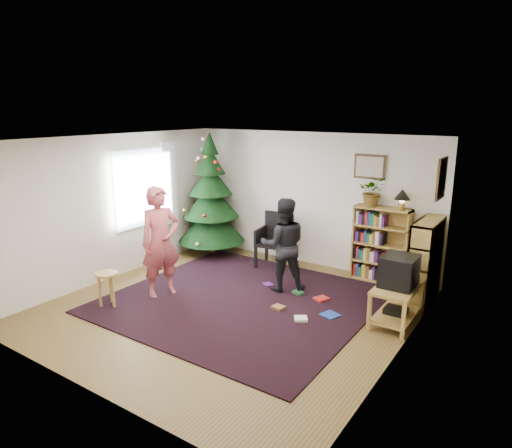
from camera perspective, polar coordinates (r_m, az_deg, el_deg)
The scene contains 23 objects.
floor at distance 7.01m, azimuth -3.25°, elevation -10.37°, with size 5.00×5.00×0.00m, color brown.
ceiling at distance 6.38m, azimuth -3.57°, elevation 10.48°, with size 5.00×5.00×0.00m, color white.
wall_back at distance 8.65m, azimuth 6.65°, elevation 3.08°, with size 5.00×0.02×2.50m, color silver.
wall_front at distance 4.93m, azimuth -21.35°, elevation -6.59°, with size 5.00×0.02×2.50m, color silver.
wall_left at distance 8.30m, azimuth -17.31°, elevation 2.03°, with size 0.02×5.00×2.50m, color silver.
wall_right at distance 5.50m, azimuth 17.89°, elevation -4.12°, with size 0.02×5.00×2.50m, color silver.
rug at distance 7.22m, azimuth -1.80°, elevation -9.48°, with size 3.80×3.60×0.02m, color black.
window_pane at distance 8.61m, azimuth -14.22°, elevation 4.37°, with size 0.04×1.20×1.40m, color silver.
curtain at distance 9.06m, azimuth -10.77°, elevation 5.03°, with size 0.06×0.35×1.60m, color white.
picture_back at distance 8.07m, azimuth 14.04°, elevation 6.97°, with size 0.55×0.03×0.42m.
picture_right at distance 7.02m, azimuth 22.19°, elevation 5.28°, with size 0.03×0.50×0.60m.
christmas_tree at distance 9.29m, azimuth -5.65°, elevation 2.50°, with size 1.36×1.36×2.47m.
bookshelf_back at distance 8.10m, azimuth 15.32°, elevation -2.40°, with size 0.95×0.30×1.30m.
bookshelf_right at distance 7.43m, azimuth 20.40°, elevation -4.32°, with size 0.30×0.95×1.30m.
tv_stand at distance 6.71m, azimuth 17.17°, elevation -9.14°, with size 0.52×0.93×0.55m.
crt_tv at distance 6.55m, azimuth 17.42°, elevation -5.62°, with size 0.46×0.49×0.43m.
armchair at distance 8.61m, azimuth 2.57°, elevation -1.69°, with size 0.63×0.64×1.02m.
stool at distance 7.22m, azimuth -18.12°, elevation -6.74°, with size 0.32×0.32×0.54m.
person_standing at distance 7.31m, azimuth -11.84°, elevation -2.21°, with size 0.64×0.42×1.76m, color #B1474B.
person_by_chair at distance 7.38m, azimuth 3.45°, elevation -2.64°, with size 0.75×0.59×1.55m, color black.
potted_plant at distance 7.96m, azimuth 14.38°, elevation 3.97°, with size 0.46×0.40×0.51m, color gray.
table_lamp at distance 7.81m, azimuth 17.82°, elevation 3.37°, with size 0.26×0.26×0.34m.
floor_clutter at distance 7.08m, azimuth 6.82°, elevation -9.84°, with size 2.27×1.06×0.08m.
Camera 1 is at (3.86, -5.06, 2.93)m, focal length 32.00 mm.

